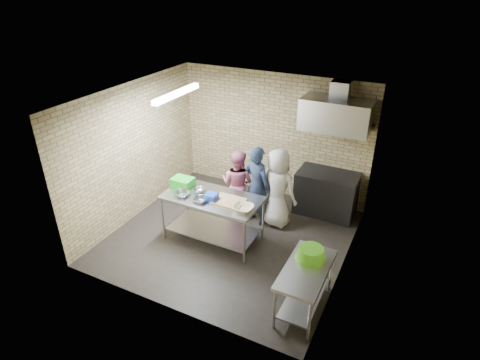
# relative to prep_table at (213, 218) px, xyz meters

# --- Properties ---
(floor) EXTENTS (4.20, 4.20, 0.00)m
(floor) POSITION_rel_prep_table_xyz_m (0.28, 0.17, -0.44)
(floor) COLOR black
(floor) RESTS_ON ground
(ceiling) EXTENTS (4.20, 4.20, 0.00)m
(ceiling) POSITION_rel_prep_table_xyz_m (0.28, 0.17, 2.26)
(ceiling) COLOR black
(ceiling) RESTS_ON ground
(back_wall) EXTENTS (4.20, 0.06, 2.70)m
(back_wall) POSITION_rel_prep_table_xyz_m (0.28, 2.17, 0.91)
(back_wall) COLOR tan
(back_wall) RESTS_ON ground
(front_wall) EXTENTS (4.20, 0.06, 2.70)m
(front_wall) POSITION_rel_prep_table_xyz_m (0.28, -1.83, 0.91)
(front_wall) COLOR tan
(front_wall) RESTS_ON ground
(left_wall) EXTENTS (0.06, 4.00, 2.70)m
(left_wall) POSITION_rel_prep_table_xyz_m (-1.82, 0.17, 0.91)
(left_wall) COLOR tan
(left_wall) RESTS_ON ground
(right_wall) EXTENTS (0.06, 4.00, 2.70)m
(right_wall) POSITION_rel_prep_table_xyz_m (2.38, 0.17, 0.91)
(right_wall) COLOR tan
(right_wall) RESTS_ON ground
(prep_table) EXTENTS (1.78, 0.89, 0.89)m
(prep_table) POSITION_rel_prep_table_xyz_m (0.00, 0.00, 0.00)
(prep_table) COLOR #B6B9BD
(prep_table) RESTS_ON floor
(side_counter) EXTENTS (0.60, 1.20, 0.75)m
(side_counter) POSITION_rel_prep_table_xyz_m (2.08, -0.93, -0.07)
(side_counter) COLOR silver
(side_counter) RESTS_ON floor
(stove) EXTENTS (1.20, 0.70, 0.90)m
(stove) POSITION_rel_prep_table_xyz_m (1.63, 1.82, 0.01)
(stove) COLOR black
(stove) RESTS_ON floor
(range_hood) EXTENTS (1.30, 0.60, 0.60)m
(range_hood) POSITION_rel_prep_table_xyz_m (1.63, 1.87, 1.66)
(range_hood) COLOR silver
(range_hood) RESTS_ON back_wall
(hood_duct) EXTENTS (0.35, 0.30, 0.30)m
(hood_duct) POSITION_rel_prep_table_xyz_m (1.63, 2.02, 2.11)
(hood_duct) COLOR #A5A8AD
(hood_duct) RESTS_ON back_wall
(wall_shelf) EXTENTS (0.80, 0.20, 0.04)m
(wall_shelf) POSITION_rel_prep_table_xyz_m (1.93, 2.06, 1.48)
(wall_shelf) COLOR #3F2B19
(wall_shelf) RESTS_ON back_wall
(fluorescent_fixture) EXTENTS (0.10, 1.25, 0.08)m
(fluorescent_fixture) POSITION_rel_prep_table_xyz_m (-0.72, 0.17, 2.20)
(fluorescent_fixture) COLOR white
(fluorescent_fixture) RESTS_ON ceiling
(green_crate) EXTENTS (0.40, 0.30, 0.16)m
(green_crate) POSITION_rel_prep_table_xyz_m (-0.70, 0.12, 0.52)
(green_crate) COLOR green
(green_crate) RESTS_ON prep_table
(blue_tub) EXTENTS (0.20, 0.20, 0.13)m
(blue_tub) POSITION_rel_prep_table_xyz_m (0.05, -0.10, 0.51)
(blue_tub) COLOR blue
(blue_tub) RESTS_ON prep_table
(cutting_board) EXTENTS (0.54, 0.42, 0.03)m
(cutting_board) POSITION_rel_prep_table_xyz_m (0.35, -0.02, 0.46)
(cutting_board) COLOR tan
(cutting_board) RESTS_ON prep_table
(mixing_bowl_a) EXTENTS (0.29, 0.29, 0.07)m
(mixing_bowl_a) POSITION_rel_prep_table_xyz_m (-0.50, -0.20, 0.48)
(mixing_bowl_a) COLOR #B7B9BF
(mixing_bowl_a) RESTS_ON prep_table
(mixing_bowl_b) EXTENTS (0.22, 0.22, 0.07)m
(mixing_bowl_b) POSITION_rel_prep_table_xyz_m (-0.30, 0.05, 0.48)
(mixing_bowl_b) COLOR silver
(mixing_bowl_b) RESTS_ON prep_table
(mixing_bowl_c) EXTENTS (0.26, 0.26, 0.06)m
(mixing_bowl_c) POSITION_rel_prep_table_xyz_m (-0.10, -0.22, 0.48)
(mixing_bowl_c) COLOR #ABAFB2
(mixing_bowl_c) RESTS_ON prep_table
(ceramic_bowl) EXTENTS (0.35, 0.35, 0.08)m
(ceramic_bowl) POSITION_rel_prep_table_xyz_m (0.70, -0.15, 0.49)
(ceramic_bowl) COLOR beige
(ceramic_bowl) RESTS_ON prep_table
(green_basin) EXTENTS (0.46, 0.46, 0.17)m
(green_basin) POSITION_rel_prep_table_xyz_m (2.06, -0.68, 0.39)
(green_basin) COLOR #59C626
(green_basin) RESTS_ON side_counter
(bottle_green) EXTENTS (0.06, 0.06, 0.15)m
(bottle_green) POSITION_rel_prep_table_xyz_m (2.08, 2.06, 1.57)
(bottle_green) COLOR green
(bottle_green) RESTS_ON wall_shelf
(man_navy) EXTENTS (0.68, 0.54, 1.62)m
(man_navy) POSITION_rel_prep_table_xyz_m (0.49, 0.90, 0.36)
(man_navy) COLOR #161F37
(man_navy) RESTS_ON floor
(woman_pink) EXTENTS (0.69, 0.54, 1.41)m
(woman_pink) POSITION_rel_prep_table_xyz_m (0.03, 0.96, 0.26)
(woman_pink) COLOR #CA6B8C
(woman_pink) RESTS_ON floor
(woman_white) EXTENTS (0.87, 0.67, 1.59)m
(woman_white) POSITION_rel_prep_table_xyz_m (0.87, 0.99, 0.35)
(woman_white) COLOR silver
(woman_white) RESTS_ON floor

